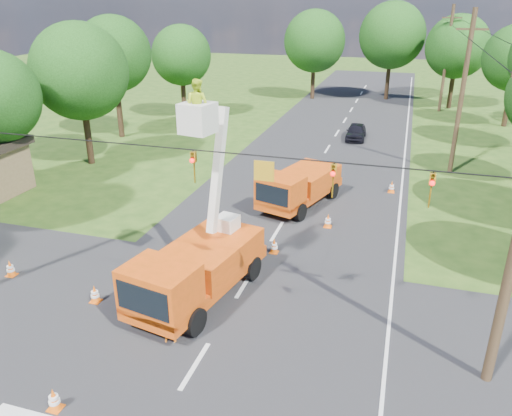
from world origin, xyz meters
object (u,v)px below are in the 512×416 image
(tree_left_d, at_px, (80,72))
(tree_far_a, at_px, (315,41))
(traffic_cone_3, at_px, (328,221))
(tree_far_b, at_px, (392,35))
(traffic_cone_2, at_px, (274,246))
(tree_left_e, at_px, (113,54))
(second_truck, at_px, (299,186))
(traffic_cone_4, at_px, (95,294))
(traffic_cone_0, at_px, (54,399))
(tree_left_f, at_px, (181,55))
(traffic_cone_7, at_px, (392,187))
(ground_worker, at_px, (169,321))
(pole_right_far, at_px, (446,59))
(traffic_cone_5, at_px, (10,268))
(distant_car, at_px, (356,132))
(bucket_truck, at_px, (196,259))
(pole_right_mid, at_px, (462,93))
(tree_far_c, at_px, (457,47))

(tree_left_d, xyz_separation_m, tree_far_a, (10.00, 28.00, 0.06))
(traffic_cone_3, height_order, tree_far_b, tree_far_b)
(traffic_cone_2, xyz_separation_m, tree_far_a, (-5.42, 37.11, 5.83))
(tree_left_e, bearing_deg, second_truck, -31.47)
(second_truck, bearing_deg, traffic_cone_2, -71.16)
(traffic_cone_4, height_order, tree_left_d, tree_left_d)
(tree_left_d, bearing_deg, tree_left_e, 104.42)
(traffic_cone_0, xyz_separation_m, traffic_cone_3, (5.24, 13.97, 0.00))
(tree_left_d, distance_m, tree_left_f, 15.01)
(traffic_cone_7, bearing_deg, ground_worker, -111.14)
(traffic_cone_3, relative_size, tree_left_e, 0.08)
(traffic_cone_4, xyz_separation_m, pole_right_far, (13.44, 39.80, 4.75))
(ground_worker, bearing_deg, second_truck, 64.57)
(traffic_cone_4, relative_size, tree_far_b, 0.07)
(tree_left_e, relative_size, tree_far_a, 0.99)
(tree_far_b, bearing_deg, traffic_cone_5, -105.58)
(traffic_cone_3, xyz_separation_m, tree_far_a, (-7.26, 33.74, 5.83))
(traffic_cone_5, height_order, tree_left_d, tree_left_d)
(distant_car, bearing_deg, bucket_truck, -98.62)
(pole_right_mid, bearing_deg, second_truck, -134.29)
(second_truck, height_order, traffic_cone_0, second_truck)
(tree_far_b, xyz_separation_m, tree_far_c, (6.50, -3.00, -0.75))
(traffic_cone_3, relative_size, traffic_cone_4, 1.00)
(ground_worker, xyz_separation_m, traffic_cone_7, (6.27, 16.21, -0.47))
(traffic_cone_3, relative_size, tree_left_f, 0.08)
(bucket_truck, height_order, pole_right_far, pole_right_far)
(traffic_cone_4, bearing_deg, traffic_cone_7, 56.24)
(traffic_cone_7, distance_m, tree_far_b, 30.64)
(ground_worker, height_order, traffic_cone_2, ground_worker)
(tree_left_d, bearing_deg, traffic_cone_3, -18.39)
(traffic_cone_4, height_order, pole_right_far, pole_right_far)
(bucket_truck, height_order, second_truck, bucket_truck)
(second_truck, distance_m, traffic_cone_0, 16.60)
(ground_worker, distance_m, tree_left_f, 34.27)
(bucket_truck, height_order, distant_car, bucket_truck)
(traffic_cone_0, bearing_deg, second_truck, 78.72)
(bucket_truck, xyz_separation_m, traffic_cone_7, (6.41, 13.56, -1.33))
(distant_car, xyz_separation_m, traffic_cone_2, (-1.27, -20.74, -0.26))
(bucket_truck, distance_m, traffic_cone_5, 8.07)
(second_truck, xyz_separation_m, traffic_cone_0, (-3.24, -16.26, -0.79))
(traffic_cone_0, relative_size, traffic_cone_2, 1.00)
(pole_right_mid, height_order, tree_left_f, pole_right_mid)
(second_truck, relative_size, tree_left_d, 0.68)
(bucket_truck, bearing_deg, distant_car, 94.02)
(distant_car, bearing_deg, traffic_cone_2, -95.15)
(pole_right_mid, distance_m, tree_far_a, 26.69)
(tree_far_c, bearing_deg, tree_far_b, 155.22)
(pole_right_far, relative_size, tree_far_a, 1.05)
(ground_worker, distance_m, traffic_cone_5, 8.32)
(tree_left_d, xyz_separation_m, tree_left_e, (-1.80, 7.00, 0.37))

